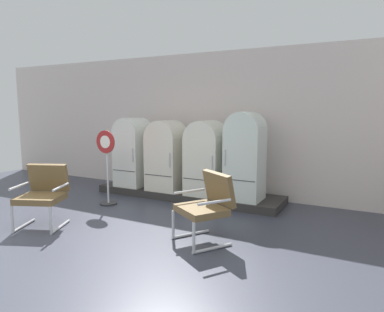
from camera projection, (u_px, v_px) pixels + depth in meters
The scene contains 10 objects.
ground at pixel (74, 252), 4.43m from camera, with size 12.00×10.00×0.05m, color #3A3C49.
back_wall at pixel (201, 123), 7.43m from camera, with size 11.76×0.12×2.94m.
display_plinth at pixel (187, 194), 7.07m from camera, with size 3.84×0.95×0.15m, color #302F2D.
refrigerator_0 at pixel (133, 150), 7.44m from camera, with size 0.61×0.68×1.45m.
refrigerator_1 at pixel (166, 153), 7.05m from camera, with size 0.68×0.66×1.41m.
refrigerator_2 at pixel (206, 156), 6.65m from camera, with size 0.68×0.68×1.42m.
refrigerator_3 at pixel (245, 153), 6.25m from camera, with size 0.63×0.63×1.59m.
armchair_left at pixel (43, 192), 5.30m from camera, with size 0.83×0.84×0.94m.
armchair_right at pixel (207, 203), 4.66m from camera, with size 0.87×0.88×0.94m.
sign_stand at pixel (107, 170), 6.47m from camera, with size 0.42×0.32×1.39m.
Camera 1 is at (3.30, -3.04, 1.79)m, focal length 32.57 mm.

